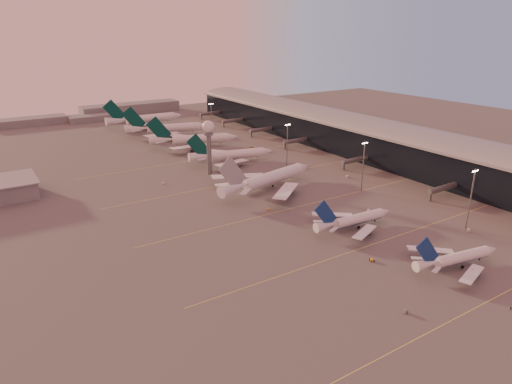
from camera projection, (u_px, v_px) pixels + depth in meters
ground at (361, 267)px, 153.15m from camera, size 700.00×700.00×0.00m
taxiway_markings at (321, 200)px, 212.71m from camera, size 180.00×185.25×0.02m
terminal at (360, 136)px, 291.53m from camera, size 57.00×362.00×23.04m
radar_tower at (209, 137)px, 243.54m from camera, size 6.40×6.40×31.10m
mast_a at (471, 196)px, 177.96m from camera, size 3.60×0.56×25.00m
mast_b at (363, 164)px, 219.96m from camera, size 3.60×0.56×25.00m
mast_c at (287, 143)px, 260.95m from camera, size 3.60×0.56×25.00m
mast_d at (211, 118)px, 331.15m from camera, size 3.60×0.56×25.00m
distant_horizon at (103, 112)px, 410.46m from camera, size 165.00×37.50×9.00m
narrowbody_near at (457, 260)px, 152.03m from camera, size 35.68×28.25×14.03m
narrowbody_mid at (354, 221)px, 181.65m from camera, size 38.61×30.77×15.08m
widebody_white at (268, 181)px, 226.21m from camera, size 62.32×49.40×22.25m
greentail_a at (232, 157)px, 271.60m from camera, size 51.97×41.54×19.12m
greentail_b at (194, 141)px, 306.51m from camera, size 58.05×46.13×21.86m
greentail_c at (168, 130)px, 339.41m from camera, size 60.90×48.49×22.72m
greentail_d at (146, 121)px, 372.78m from camera, size 64.59×52.15×23.46m
gsv_truck_a at (406, 309)px, 128.35m from camera, size 5.70×2.28×2.28m
gsv_catering_a at (469, 226)px, 179.22m from camera, size 5.97×4.19×4.49m
gsv_tug_mid at (372, 260)px, 156.79m from camera, size 3.65×2.95×0.91m
gsv_truck_b at (370, 209)px, 199.01m from camera, size 5.92×2.59×2.32m
gsv_truck_c at (268, 208)px, 200.81m from camera, size 4.63×4.93×2.01m
gsv_catering_b at (348, 173)px, 244.08m from camera, size 6.08×4.09×4.58m
gsv_tug_far at (257, 178)px, 242.78m from camera, size 4.32×4.27×1.08m
gsv_truck_d at (163, 182)px, 234.20m from camera, size 2.05×4.94×1.96m
gsv_tug_hangar at (251, 147)px, 305.10m from camera, size 4.04×3.58×0.99m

